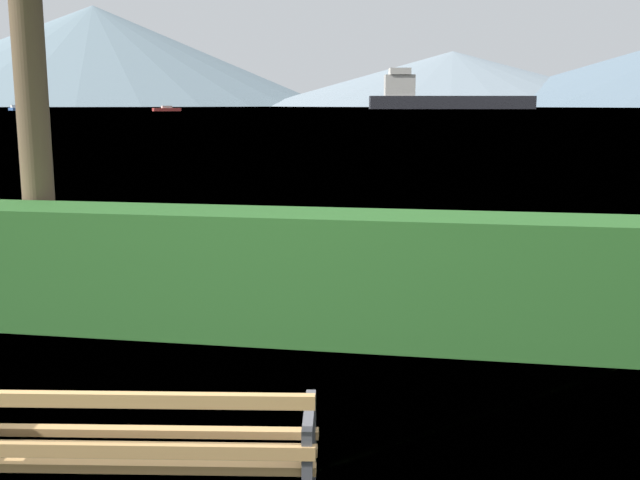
{
  "coord_description": "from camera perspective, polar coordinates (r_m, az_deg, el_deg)",
  "views": [
    {
      "loc": [
        1.5,
        -3.27,
        2.14
      ],
      "look_at": [
        0.0,
        5.3,
        0.55
      ],
      "focal_mm": 42.05,
      "sensor_mm": 36.0,
      "label": 1
    }
  ],
  "objects": [
    {
      "name": "hedge_row",
      "position": [
        6.92,
        -2.85,
        -2.65
      ],
      "size": [
        7.37,
        0.78,
        1.17
      ],
      "primitive_type": "cube",
      "color": "#285B23",
      "rests_on": "ground_plane"
    },
    {
      "name": "park_bench",
      "position": [
        3.93,
        -14.01,
        -15.79
      ],
      "size": [
        1.87,
        0.82,
        0.87
      ],
      "color": "tan",
      "rests_on": "ground_plane"
    },
    {
      "name": "tender_far",
      "position": [
        248.85,
        -22.31,
        9.24
      ],
      "size": [
        4.51,
        4.19,
        1.67
      ],
      "color": "#335693",
      "rests_on": "water_surface"
    },
    {
      "name": "water_surface",
      "position": [
        309.62,
        9.81,
        9.81
      ],
      "size": [
        620.0,
        620.0,
        0.0
      ],
      "primitive_type": "plane",
      "color": "slate",
      "rests_on": "ground_plane"
    },
    {
      "name": "fishing_boat_near",
      "position": [
        217.05,
        -11.59,
        9.73
      ],
      "size": [
        7.62,
        6.35,
        1.51
      ],
      "color": "#B2332D",
      "rests_on": "water_surface"
    },
    {
      "name": "distant_hills",
      "position": [
        606.25,
        3.37,
        13.38
      ],
      "size": [
        906.57,
        425.03,
        83.06
      ],
      "color": "slate",
      "rests_on": "ground_plane"
    },
    {
      "name": "cargo_ship_large",
      "position": [
        298.05,
        9.03,
        10.65
      ],
      "size": [
        63.9,
        19.85,
        15.47
      ],
      "color": "#232328",
      "rests_on": "water_surface"
    }
  ]
}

